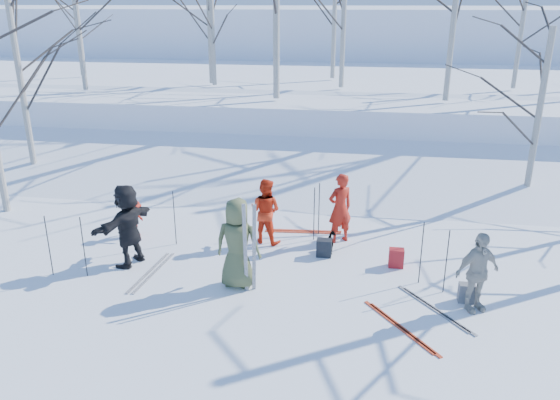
% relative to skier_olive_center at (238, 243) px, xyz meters
% --- Properties ---
extents(ground, '(120.00, 120.00, 0.00)m').
position_rel_skier_olive_center_xyz_m(ground, '(0.60, 0.13, -0.94)').
color(ground, white).
rests_on(ground, ground).
extents(snow_ramp, '(70.00, 9.49, 4.12)m').
position_rel_skier_olive_center_xyz_m(snow_ramp, '(0.60, 7.13, -0.79)').
color(snow_ramp, white).
rests_on(snow_ramp, ground).
extents(snow_plateau, '(70.00, 18.00, 2.20)m').
position_rel_skier_olive_center_xyz_m(snow_plateau, '(0.60, 17.13, 0.06)').
color(snow_plateau, white).
rests_on(snow_plateau, ground).
extents(far_hill, '(90.00, 30.00, 6.00)m').
position_rel_skier_olive_center_xyz_m(far_hill, '(0.60, 38.13, 1.06)').
color(far_hill, white).
rests_on(far_hill, ground).
extents(skier_olive_center, '(0.95, 0.65, 1.87)m').
position_rel_skier_olive_center_xyz_m(skier_olive_center, '(0.00, 0.00, 0.00)').
color(skier_olive_center, '#485231').
rests_on(skier_olive_center, ground).
extents(skier_red_north, '(0.74, 0.68, 1.70)m').
position_rel_skier_olive_center_xyz_m(skier_red_north, '(1.90, 2.51, -0.08)').
color(skier_red_north, '#AF1C10').
rests_on(skier_red_north, ground).
extents(skier_redor_behind, '(0.91, 0.79, 1.58)m').
position_rel_skier_olive_center_xyz_m(skier_redor_behind, '(0.16, 2.20, -0.14)').
color(skier_redor_behind, red).
rests_on(skier_redor_behind, ground).
extents(skier_red_seated, '(0.37, 0.60, 0.91)m').
position_rel_skier_olive_center_xyz_m(skier_red_seated, '(-3.03, 2.05, -0.48)').
color(skier_red_seated, '#AF1C10').
rests_on(skier_red_seated, ground).
extents(skier_cream_east, '(0.99, 0.76, 1.56)m').
position_rel_skier_olive_center_xyz_m(skier_cream_east, '(4.56, -0.22, -0.15)').
color(skier_cream_east, beige).
rests_on(skier_cream_east, ground).
extents(skier_grey_west, '(1.07, 1.79, 1.84)m').
position_rel_skier_olive_center_xyz_m(skier_grey_west, '(-2.56, 0.59, -0.02)').
color(skier_grey_west, black).
rests_on(skier_grey_west, ground).
extents(dog, '(0.34, 0.56, 0.44)m').
position_rel_skier_olive_center_xyz_m(dog, '(1.77, 1.87, -0.71)').
color(dog, black).
rests_on(dog, ground).
extents(upright_ski_left, '(0.07, 0.16, 1.90)m').
position_rel_skier_olive_center_xyz_m(upright_ski_left, '(0.21, -0.24, 0.01)').
color(upright_ski_left, silver).
rests_on(upright_ski_left, ground).
extents(upright_ski_right, '(0.15, 0.23, 1.89)m').
position_rel_skier_olive_center_xyz_m(upright_ski_right, '(0.38, -0.21, 0.01)').
color(upright_ski_right, silver).
rests_on(upright_ski_right, ground).
extents(ski_pair_b, '(2.02, 2.09, 0.02)m').
position_rel_skier_olive_center_xyz_m(ski_pair_b, '(3.19, -1.07, -0.93)').
color(ski_pair_b, red).
rests_on(ski_pair_b, ground).
extents(ski_pair_c, '(2.03, 2.09, 0.02)m').
position_rel_skier_olive_center_xyz_m(ski_pair_c, '(3.86, -0.36, -0.93)').
color(ski_pair_c, silver).
rests_on(ski_pair_c, ground).
extents(ski_pair_d, '(0.50, 1.93, 0.02)m').
position_rel_skier_olive_center_xyz_m(ski_pair_d, '(0.99, 2.93, -0.93)').
color(ski_pair_d, red).
rests_on(ski_pair_d, ground).
extents(ski_pair_e, '(0.55, 1.94, 0.02)m').
position_rel_skier_olive_center_xyz_m(ski_pair_e, '(-1.97, 0.24, -0.93)').
color(ski_pair_e, silver).
rests_on(ski_pair_e, ground).
extents(ski_pole_a, '(0.02, 0.02, 1.34)m').
position_rel_skier_olive_center_xyz_m(ski_pole_a, '(1.38, 2.84, -0.27)').
color(ski_pole_a, black).
rests_on(ski_pole_a, ground).
extents(ski_pole_b, '(0.02, 0.02, 1.34)m').
position_rel_skier_olive_center_xyz_m(ski_pole_b, '(1.29, 2.49, -0.27)').
color(ski_pole_b, black).
rests_on(ski_pole_b, ground).
extents(ski_pole_c, '(0.02, 0.02, 1.34)m').
position_rel_skier_olive_center_xyz_m(ski_pole_c, '(-1.92, 1.72, -0.27)').
color(ski_pole_c, black).
rests_on(ski_pole_c, ground).
extents(ski_pole_d, '(0.02, 0.02, 1.34)m').
position_rel_skier_olive_center_xyz_m(ski_pole_d, '(-3.99, -0.16, -0.27)').
color(ski_pole_d, black).
rests_on(ski_pole_d, ground).
extents(ski_pole_e, '(0.02, 0.02, 1.34)m').
position_rel_skier_olive_center_xyz_m(ski_pole_e, '(-3.25, -0.11, -0.27)').
color(ski_pole_e, black).
rests_on(ski_pole_e, ground).
extents(ski_pole_f, '(0.02, 0.02, 1.34)m').
position_rel_skier_olive_center_xyz_m(ski_pole_f, '(3.64, 0.68, -0.27)').
color(ski_pole_f, black).
rests_on(ski_pole_f, ground).
extents(ski_pole_g, '(0.02, 0.02, 1.34)m').
position_rel_skier_olive_center_xyz_m(ski_pole_g, '(4.09, 0.35, -0.27)').
color(ski_pole_g, black).
rests_on(ski_pole_g, ground).
extents(backpack_red, '(0.32, 0.22, 0.42)m').
position_rel_skier_olive_center_xyz_m(backpack_red, '(3.20, 1.34, -0.73)').
color(backpack_red, '#A3191C').
rests_on(backpack_red, ground).
extents(backpack_grey, '(0.30, 0.20, 0.38)m').
position_rel_skier_olive_center_xyz_m(backpack_grey, '(4.47, 0.04, -0.75)').
color(backpack_grey, '#5A5C62').
rests_on(backpack_grey, ground).
extents(backpack_dark, '(0.34, 0.24, 0.40)m').
position_rel_skier_olive_center_xyz_m(backpack_dark, '(1.61, 1.63, -0.74)').
color(backpack_dark, black).
rests_on(backpack_dark, ground).
extents(birch_plateau_a, '(3.84, 3.84, 4.63)m').
position_rel_skier_olive_center_xyz_m(birch_plateau_a, '(-3.83, 12.49, 3.58)').
color(birch_plateau_a, silver).
rests_on(birch_plateau_a, snow_plateau).
extents(birch_plateau_b, '(4.98, 4.98, 6.25)m').
position_rel_skier_olive_center_xyz_m(birch_plateau_b, '(-8.48, 10.48, 4.39)').
color(birch_plateau_b, silver).
rests_on(birch_plateau_b, snow_plateau).
extents(birch_plateau_c, '(4.95, 4.95, 6.21)m').
position_rel_skier_olive_center_xyz_m(birch_plateau_c, '(1.36, 12.69, 4.37)').
color(birch_plateau_c, silver).
rests_on(birch_plateau_c, snow_plateau).
extents(birch_plateau_d, '(4.00, 4.00, 4.86)m').
position_rel_skier_olive_center_xyz_m(birch_plateau_d, '(8.14, 13.46, 3.69)').
color(birch_plateau_d, silver).
rests_on(birch_plateau_d, snow_plateau).
extents(birch_plateau_e, '(3.98, 3.98, 4.83)m').
position_rel_skier_olive_center_xyz_m(birch_plateau_e, '(-4.10, 13.02, 3.68)').
color(birch_plateau_e, silver).
rests_on(birch_plateau_e, snow_plateau).
extents(birch_plateau_g, '(4.89, 4.89, 6.13)m').
position_rel_skier_olive_center_xyz_m(birch_plateau_g, '(5.12, 10.12, 4.33)').
color(birch_plateau_g, silver).
rests_on(birch_plateau_g, snow_plateau).
extents(birch_plateau_h, '(4.96, 4.96, 6.22)m').
position_rel_skier_olive_center_xyz_m(birch_plateau_h, '(0.84, 15.41, 4.38)').
color(birch_plateau_h, silver).
rests_on(birch_plateau_h, snow_plateau).
extents(birch_plateau_i, '(3.65, 3.65, 4.35)m').
position_rel_skier_olive_center_xyz_m(birch_plateau_i, '(-10.78, 14.62, 3.44)').
color(birch_plateau_i, silver).
rests_on(birch_plateau_i, snow_plateau).
extents(birch_edge_d, '(4.92, 4.92, 6.17)m').
position_rel_skier_olive_center_xyz_m(birch_edge_d, '(-8.17, 5.96, 2.15)').
color(birch_edge_d, silver).
rests_on(birch_edge_d, ground).
extents(birch_edge_e, '(4.00, 4.00, 4.86)m').
position_rel_skier_olive_center_xyz_m(birch_edge_e, '(7.04, 6.00, 1.49)').
color(birch_edge_e, silver).
rests_on(birch_edge_e, ground).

